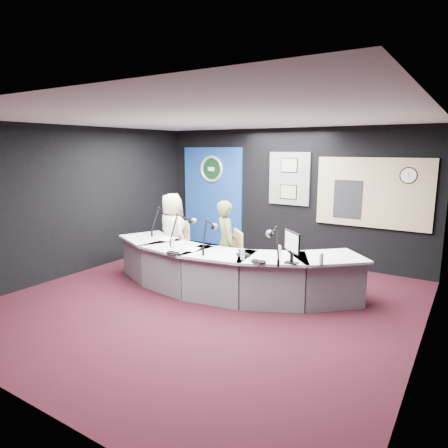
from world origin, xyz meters
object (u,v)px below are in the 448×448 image
Objects in this scene: broadcast_desk at (224,270)px; armchair_left at (173,250)px; person_woman at (226,243)px; armchair_right at (226,255)px; person_man at (172,233)px.

broadcast_desk is 1.53m from armchair_left.
armchair_left is at bearing 163.25° from broadcast_desk.
person_woman is (1.31, -0.13, 0.32)m from armchair_left.
armchair_right is at bearing 115.22° from broadcast_desk.
person_man is (-1.46, 0.44, 0.39)m from broadcast_desk.
armchair_right is 0.71× the size of person_woman.
person_man reaches higher than broadcast_desk.
person_man is at bearing 0.00° from armchair_left.
person_woman reaches higher than armchair_left.
person_woman is at bearing 4.65° from armchair_left.
person_woman is (1.31, -0.13, -0.02)m from person_man.
broadcast_desk is 3.01× the size of person_woman.
armchair_right is 1.34m from person_man.
armchair_left is 0.55× the size of person_man.
person_woman reaches higher than broadcast_desk.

